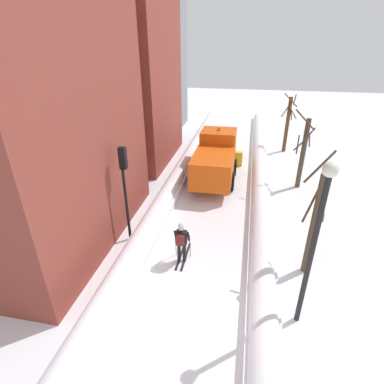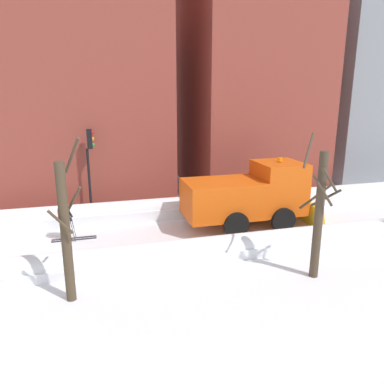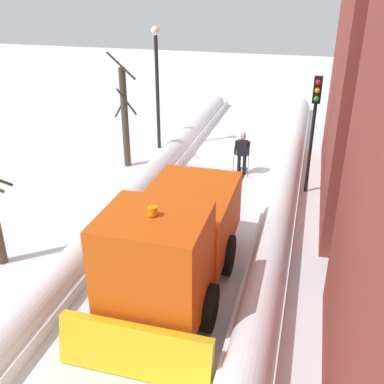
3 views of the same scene
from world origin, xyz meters
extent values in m
plane|color=white|center=(0.00, 10.00, 0.00)|extent=(80.00, 80.00, 0.00)
cube|color=white|center=(-2.52, 10.00, 0.26)|extent=(1.10, 36.00, 0.52)
cylinder|color=white|center=(-2.52, 10.00, 0.52)|extent=(0.90, 34.20, 0.90)
cube|color=white|center=(2.52, 10.00, 0.18)|extent=(1.10, 36.00, 0.36)
cylinder|color=white|center=(2.52, 10.00, 0.36)|extent=(0.90, 34.20, 0.90)
cube|color=brown|center=(-8.20, 3.53, 7.80)|extent=(8.74, 9.25, 15.59)
cube|color=brown|center=(-8.20, 13.82, 6.46)|extent=(8.48, 7.63, 12.92)
cube|color=gray|center=(-8.20, 22.56, 8.70)|extent=(6.10, 6.45, 17.41)
cube|color=#DB510F|center=(-0.29, 9.39, 1.40)|extent=(2.30, 3.40, 1.60)
cube|color=#DB510F|center=(-0.29, 12.09, 1.75)|extent=(2.20, 2.00, 2.30)
cube|color=black|center=(-0.29, 13.05, 2.26)|extent=(1.85, 0.06, 1.01)
cube|color=yellow|center=(-0.29, 13.44, 0.55)|extent=(3.20, 0.46, 1.13)
cylinder|color=orange|center=(-0.29, 12.09, 3.02)|extent=(0.20, 0.20, 0.18)
cylinder|color=black|center=(-1.44, 11.79, 0.55)|extent=(0.25, 1.10, 1.10)
cylinder|color=black|center=(0.86, 11.79, 0.55)|extent=(0.25, 1.10, 1.10)
cylinder|color=black|center=(-1.44, 9.59, 0.55)|extent=(0.25, 1.10, 1.10)
cylinder|color=black|center=(0.86, 9.59, 0.55)|extent=(0.25, 1.10, 1.10)
cylinder|color=black|center=(-0.78, 2.73, 0.41)|extent=(0.14, 0.14, 0.82)
cylinder|color=black|center=(-0.56, 2.73, 0.41)|extent=(0.14, 0.14, 0.82)
cube|color=black|center=(-0.67, 2.73, 1.13)|extent=(0.42, 0.26, 0.62)
cube|color=#591E19|center=(-0.67, 2.52, 1.16)|extent=(0.32, 0.16, 0.44)
sphere|color=tan|center=(-0.67, 2.73, 1.60)|extent=(0.24, 0.24, 0.24)
sphere|color=silver|center=(-0.67, 2.73, 1.70)|extent=(0.22, 0.22, 0.22)
cylinder|color=black|center=(-0.93, 2.83, 1.16)|extent=(0.09, 0.33, 0.56)
cylinder|color=black|center=(-0.41, 2.83, 1.16)|extent=(0.09, 0.33, 0.56)
cube|color=black|center=(-0.78, 2.98, 0.01)|extent=(0.09, 1.80, 0.03)
cube|color=black|center=(-0.56, 2.98, 0.01)|extent=(0.09, 1.80, 0.03)
cylinder|color=#262628|center=(-0.97, 2.95, 0.60)|extent=(0.02, 0.19, 1.19)
cylinder|color=#262628|center=(-0.37, 2.95, 0.60)|extent=(0.02, 0.19, 1.19)
cylinder|color=black|center=(-3.28, 3.72, 1.70)|extent=(0.12, 0.12, 3.41)
cube|color=black|center=(-3.28, 3.86, 3.86)|extent=(0.28, 0.24, 0.90)
sphere|color=red|center=(-3.28, 3.99, 4.14)|extent=(0.18, 0.18, 0.18)
sphere|color=gold|center=(-3.28, 3.99, 3.86)|extent=(0.18, 0.18, 0.18)
sphere|color=green|center=(-3.28, 3.99, 3.58)|extent=(0.18, 0.18, 0.18)
cylinder|color=#473928|center=(4.19, 3.08, 2.06)|extent=(0.28, 0.28, 4.12)
cylinder|color=#473928|center=(4.40, 2.99, 2.50)|extent=(0.29, 0.68, 0.71)
cylinder|color=#473928|center=(3.98, 3.26, 2.82)|extent=(0.58, 0.68, 1.20)
cylinder|color=#473928|center=(4.05, 3.41, 4.24)|extent=(1.00, 0.51, 1.13)
cylinder|color=#443729|center=(4.80, 10.77, 2.09)|extent=(0.28, 0.28, 4.18)
cylinder|color=#443729|center=(4.64, 11.07, 2.63)|extent=(0.87, 0.56, 0.78)
cylinder|color=#443729|center=(5.03, 10.87, 3.34)|extent=(0.31, 0.75, 0.86)
cylinder|color=#443729|center=(5.00, 10.69, 3.00)|extent=(0.32, 0.66, 1.01)
cylinder|color=#443729|center=(4.53, 10.39, 4.20)|extent=(1.05, 0.93, 0.97)
cylinder|color=#443729|center=(4.44, 10.86, 2.66)|extent=(0.26, 1.07, 0.87)
camera|label=1|loc=(1.56, -6.68, 8.12)|focal=28.03mm
camera|label=2|loc=(14.42, 3.96, 5.83)|focal=34.33mm
camera|label=3|loc=(-3.15, 19.56, 7.25)|focal=41.80mm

